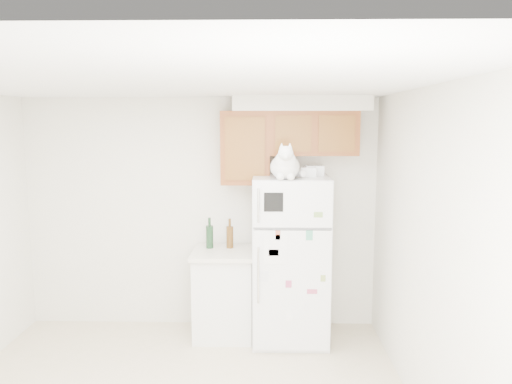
{
  "coord_description": "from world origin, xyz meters",
  "views": [
    {
      "loc": [
        0.71,
        -3.35,
        2.23
      ],
      "look_at": [
        0.61,
        1.55,
        1.55
      ],
      "focal_mm": 35.0,
      "sensor_mm": 36.0,
      "label": 1
    }
  ],
  "objects_px": {
    "storage_box_back": "(314,171)",
    "refrigerator": "(290,259)",
    "storage_box_front": "(309,172)",
    "bottle_green": "(210,233)",
    "bottle_amber": "(230,233)",
    "cat": "(285,165)",
    "base_counter": "(224,293)"
  },
  "relations": [
    {
      "from": "storage_box_front",
      "to": "bottle_amber",
      "type": "bearing_deg",
      "value": 176.63
    },
    {
      "from": "base_counter",
      "to": "bottle_green",
      "type": "xyz_separation_m",
      "value": [
        -0.15,
        0.09,
        0.62
      ]
    },
    {
      "from": "base_counter",
      "to": "cat",
      "type": "bearing_deg",
      "value": -27.42
    },
    {
      "from": "storage_box_back",
      "to": "bottle_amber",
      "type": "relative_size",
      "value": 0.57
    },
    {
      "from": "bottle_green",
      "to": "storage_box_back",
      "type": "bearing_deg",
      "value": -3.76
    },
    {
      "from": "refrigerator",
      "to": "storage_box_front",
      "type": "distance_m",
      "value": 0.91
    },
    {
      "from": "cat",
      "to": "refrigerator",
      "type": "bearing_deg",
      "value": 74.75
    },
    {
      "from": "refrigerator",
      "to": "storage_box_front",
      "type": "bearing_deg",
      "value": -1.92
    },
    {
      "from": "storage_box_back",
      "to": "bottle_amber",
      "type": "bearing_deg",
      "value": 170.51
    },
    {
      "from": "base_counter",
      "to": "cat",
      "type": "height_order",
      "value": "cat"
    },
    {
      "from": "cat",
      "to": "storage_box_back",
      "type": "xyz_separation_m",
      "value": [
        0.31,
        0.35,
        -0.08
      ]
    },
    {
      "from": "storage_box_front",
      "to": "cat",
      "type": "bearing_deg",
      "value": -126.03
    },
    {
      "from": "refrigerator",
      "to": "storage_box_front",
      "type": "relative_size",
      "value": 11.33
    },
    {
      "from": "base_counter",
      "to": "cat",
      "type": "distance_m",
      "value": 1.54
    },
    {
      "from": "storage_box_back",
      "to": "storage_box_front",
      "type": "relative_size",
      "value": 1.2
    },
    {
      "from": "base_counter",
      "to": "bottle_amber",
      "type": "xyz_separation_m",
      "value": [
        0.06,
        0.1,
        0.61
      ]
    },
    {
      "from": "storage_box_back",
      "to": "bottle_green",
      "type": "height_order",
      "value": "storage_box_back"
    },
    {
      "from": "bottle_amber",
      "to": "cat",
      "type": "bearing_deg",
      "value": -37.16
    },
    {
      "from": "bottle_amber",
      "to": "base_counter",
      "type": "bearing_deg",
      "value": -119.58
    },
    {
      "from": "storage_box_back",
      "to": "storage_box_front",
      "type": "bearing_deg",
      "value": -124.82
    },
    {
      "from": "storage_box_back",
      "to": "refrigerator",
      "type": "bearing_deg",
      "value": -162.27
    },
    {
      "from": "storage_box_front",
      "to": "storage_box_back",
      "type": "bearing_deg",
      "value": 68.74
    },
    {
      "from": "storage_box_front",
      "to": "bottle_green",
      "type": "height_order",
      "value": "storage_box_front"
    },
    {
      "from": "base_counter",
      "to": "storage_box_back",
      "type": "bearing_deg",
      "value": 1.39
    },
    {
      "from": "refrigerator",
      "to": "bottle_green",
      "type": "distance_m",
      "value": 0.89
    },
    {
      "from": "bottle_green",
      "to": "bottle_amber",
      "type": "distance_m",
      "value": 0.21
    },
    {
      "from": "refrigerator",
      "to": "storage_box_back",
      "type": "height_order",
      "value": "storage_box_back"
    },
    {
      "from": "refrigerator",
      "to": "base_counter",
      "type": "height_order",
      "value": "refrigerator"
    },
    {
      "from": "refrigerator",
      "to": "base_counter",
      "type": "distance_m",
      "value": 0.79
    },
    {
      "from": "base_counter",
      "to": "storage_box_front",
      "type": "height_order",
      "value": "storage_box_front"
    },
    {
      "from": "cat",
      "to": "storage_box_front",
      "type": "distance_m",
      "value": 0.36
    },
    {
      "from": "storage_box_back",
      "to": "bottle_green",
      "type": "distance_m",
      "value": 1.27
    }
  ]
}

